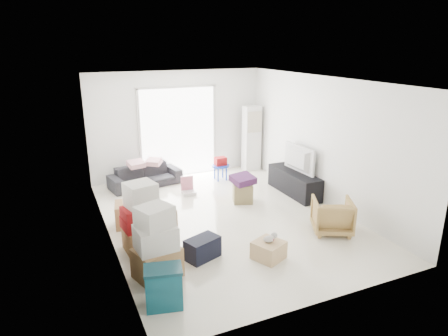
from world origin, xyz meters
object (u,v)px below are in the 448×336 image
at_px(storage_bins, 164,287).
at_px(tv_console, 294,182).
at_px(ac_tower, 251,138).
at_px(kids_table, 220,164).
at_px(wood_crate, 269,250).
at_px(television, 295,169).
at_px(sofa, 145,173).
at_px(ottoman, 243,193).
at_px(armchair, 332,214).

bearing_deg(storage_bins, tv_console, 35.85).
distance_m(ac_tower, kids_table, 1.30).
xyz_separation_m(ac_tower, storage_bins, (-3.85, -4.86, -0.59)).
bearing_deg(wood_crate, tv_console, 48.88).
relative_size(ac_tower, tv_console, 1.11).
height_order(television, kids_table, television).
distance_m(sofa, ottoman, 2.54).
xyz_separation_m(television, armchair, (-0.48, -1.96, -0.24)).
distance_m(tv_console, ottoman, 1.32).
relative_size(tv_console, ottoman, 3.82).
xyz_separation_m(sofa, armchair, (2.55, -3.85, 0.02)).
bearing_deg(armchair, sofa, -29.34).
height_order(sofa, ottoman, sofa).
distance_m(television, storage_bins, 4.82).
xyz_separation_m(tv_console, wood_crate, (-2.02, -2.31, -0.12)).
relative_size(ottoman, wood_crate, 0.94).
height_order(ac_tower, sofa, ac_tower).
height_order(television, sofa, sofa).
xyz_separation_m(tv_console, armchair, (-0.48, -1.96, 0.09)).
bearing_deg(kids_table, sofa, 170.36).
bearing_deg(ottoman, armchair, -66.98).
xyz_separation_m(armchair, kids_table, (-0.69, 3.53, 0.07)).
bearing_deg(ac_tower, storage_bins, -128.38).
height_order(armchair, storage_bins, armchair).
height_order(ac_tower, television, ac_tower).
distance_m(ac_tower, storage_bins, 6.23).
distance_m(sofa, armchair, 4.62).
height_order(television, armchair, armchair).
xyz_separation_m(ac_tower, ottoman, (-1.27, -2.02, -0.67)).
bearing_deg(ac_tower, ottoman, -122.15).
bearing_deg(television, tv_console, 177.34).
relative_size(television, sofa, 0.61).
relative_size(ac_tower, ottoman, 4.25).
xyz_separation_m(sofa, ottoman, (1.71, -1.87, -0.13)).
xyz_separation_m(television, kids_table, (-1.17, 1.58, -0.18)).
bearing_deg(sofa, television, -42.34).
height_order(sofa, wood_crate, sofa).
bearing_deg(television, armchair, 163.56).
distance_m(tv_console, sofa, 3.57).
bearing_deg(television, wood_crate, 136.22).
height_order(armchair, ottoman, armchair).
distance_m(armchair, wood_crate, 1.59).
xyz_separation_m(tv_console, sofa, (-3.03, 1.89, 0.07)).
bearing_deg(wood_crate, armchair, 13.08).
distance_m(ac_tower, tv_console, 2.13).
relative_size(storage_bins, ottoman, 1.39).
bearing_deg(television, ottoman, 86.36).
bearing_deg(ac_tower, tv_console, -88.60).
height_order(storage_bins, wood_crate, storage_bins).
bearing_deg(kids_table, television, -53.42).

